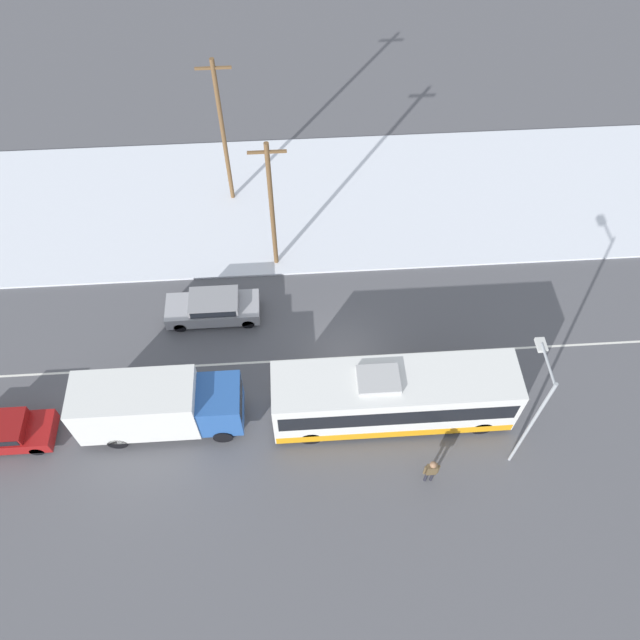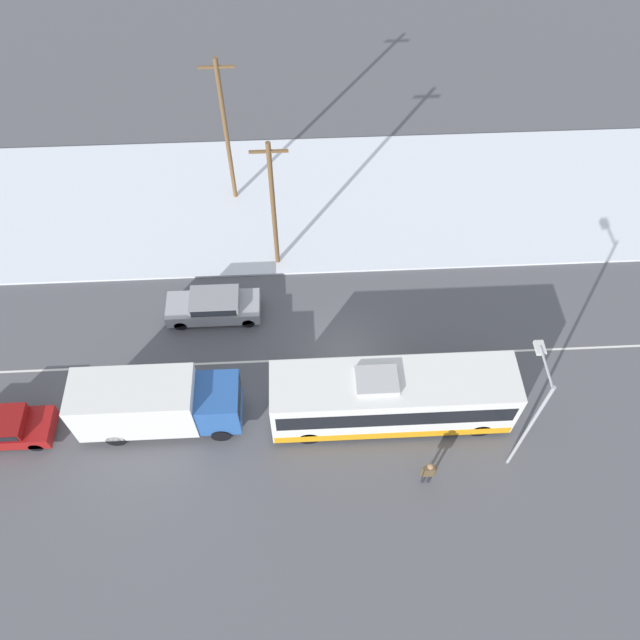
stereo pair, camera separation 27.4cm
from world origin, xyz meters
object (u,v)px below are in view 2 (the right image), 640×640
object	(u,v)px
sedan_car	(214,305)
parked_car_near_truck	(5,427)
streetlamp	(532,409)
box_truck	(154,403)
utility_pole_roadside	(273,206)
utility_pole_snowlot	(226,132)
pedestrian_at_stop	(429,472)
city_bus	(392,398)

from	to	relation	value
sedan_car	parked_car_near_truck	distance (m)	10.99
sedan_car	streetlamp	bearing A→B (deg)	148.08
box_truck	utility_pole_roadside	bearing A→B (deg)	59.79
utility_pole_snowlot	pedestrian_at_stop	bearing A→B (deg)	-64.14
sedan_car	utility_pole_roadside	distance (m)	5.85
parked_car_near_truck	utility_pole_snowlot	distance (m)	18.31
streetlamp	box_truck	bearing A→B (deg)	171.42
sedan_car	streetlamp	world-z (taller)	streetlamp
box_truck	sedan_car	distance (m)	6.43
sedan_car	utility_pole_snowlot	distance (m)	9.55
streetlamp	city_bus	bearing A→B (deg)	156.93
streetlamp	utility_pole_snowlot	size ratio (longest dim) A/B	0.75
utility_pole_roadside	streetlamp	bearing A→B (deg)	-49.27
box_truck	utility_pole_roadside	xyz separation A→B (m)	(5.46, 9.37, 2.54)
box_truck	utility_pole_roadside	world-z (taller)	utility_pole_roadside
sedan_car	streetlamp	distance (m)	16.10
city_bus	box_truck	xyz separation A→B (m)	(-10.53, 0.21, 0.06)
pedestrian_at_stop	utility_pole_roadside	world-z (taller)	utility_pole_roadside
utility_pole_roadside	utility_pole_snowlot	world-z (taller)	utility_pole_snowlot
city_bus	parked_car_near_truck	distance (m)	17.35
parked_car_near_truck	utility_pole_roadside	world-z (taller)	utility_pole_roadside
box_truck	pedestrian_at_stop	bearing A→B (deg)	-16.49
box_truck	streetlamp	world-z (taller)	streetlamp
streetlamp	pedestrian_at_stop	bearing A→B (deg)	-163.36
utility_pole_snowlot	parked_car_near_truck	bearing A→B (deg)	-123.14
parked_car_near_truck	pedestrian_at_stop	distance (m)	18.82
box_truck	utility_pole_snowlot	xyz separation A→B (m)	(2.98, 14.63, 3.00)
pedestrian_at_stop	streetlamp	world-z (taller)	streetlamp
pedestrian_at_stop	box_truck	bearing A→B (deg)	163.51
streetlamp	utility_pole_roadside	world-z (taller)	utility_pole_roadside
box_truck	sedan_car	world-z (taller)	box_truck
box_truck	pedestrian_at_stop	world-z (taller)	box_truck
parked_car_near_truck	pedestrian_at_stop	size ratio (longest dim) A/B	2.20
box_truck	streetlamp	size ratio (longest dim) A/B	1.06
box_truck	parked_car_near_truck	size ratio (longest dim) A/B	1.78
sedan_car	pedestrian_at_stop	size ratio (longest dim) A/B	2.56
city_bus	utility_pole_roadside	bearing A→B (deg)	117.89
city_bus	box_truck	distance (m)	10.53
city_bus	streetlamp	xyz separation A→B (m)	(5.02, -2.14, 2.62)
sedan_car	pedestrian_at_stop	distance (m)	13.44
utility_pole_roadside	parked_car_near_truck	bearing A→B (deg)	-141.59
city_bus	utility_pole_roadside	distance (m)	11.15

